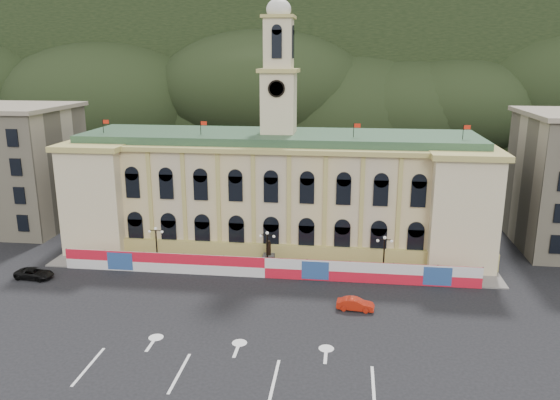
# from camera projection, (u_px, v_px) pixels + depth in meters

# --- Properties ---
(ground) EXTENTS (260.00, 260.00, 0.00)m
(ground) POSITION_uv_depth(u_px,v_px,m) (241.00, 340.00, 50.79)
(ground) COLOR black
(ground) RESTS_ON ground
(lane_markings) EXTENTS (26.00, 10.00, 0.02)m
(lane_markings) POSITION_uv_depth(u_px,v_px,m) (229.00, 370.00, 45.99)
(lane_markings) COLOR white
(lane_markings) RESTS_ON ground
(hill_ridge) EXTENTS (230.00, 80.00, 64.00)m
(hill_ridge) POSITION_uv_depth(u_px,v_px,m) (319.00, 78.00, 162.85)
(hill_ridge) COLOR black
(hill_ridge) RESTS_ON ground
(city_hall) EXTENTS (56.20, 17.60, 37.10)m
(city_hall) POSITION_uv_depth(u_px,v_px,m) (278.00, 189.00, 75.29)
(city_hall) COLOR #C8B590
(city_hall) RESTS_ON ground
(side_building_left) EXTENTS (21.00, 17.00, 18.60)m
(side_building_left) POSITION_uv_depth(u_px,v_px,m) (3.00, 166.00, 83.30)
(side_building_left) COLOR #B2A78A
(side_building_left) RESTS_ON ground
(hoarding_fence) EXTENTS (50.00, 0.44, 2.50)m
(hoarding_fence) POSITION_uv_depth(u_px,v_px,m) (265.00, 268.00, 64.92)
(hoarding_fence) COLOR red
(hoarding_fence) RESTS_ON ground
(pavement) EXTENTS (56.00, 5.50, 0.16)m
(pavement) POSITION_uv_depth(u_px,v_px,m) (268.00, 268.00, 67.79)
(pavement) COLOR slate
(pavement) RESTS_ON ground
(statue) EXTENTS (1.40, 1.40, 3.72)m
(statue) POSITION_uv_depth(u_px,v_px,m) (269.00, 259.00, 67.75)
(statue) COLOR #595651
(statue) RESTS_ON ground
(lamp_left) EXTENTS (1.96, 0.44, 5.15)m
(lamp_left) POSITION_uv_depth(u_px,v_px,m) (156.00, 243.00, 68.01)
(lamp_left) COLOR black
(lamp_left) RESTS_ON ground
(lamp_center) EXTENTS (1.96, 0.44, 5.15)m
(lamp_center) POSITION_uv_depth(u_px,v_px,m) (267.00, 248.00, 66.31)
(lamp_center) COLOR black
(lamp_center) RESTS_ON ground
(lamp_right) EXTENTS (1.96, 0.44, 5.15)m
(lamp_right) POSITION_uv_depth(u_px,v_px,m) (384.00, 253.00, 64.61)
(lamp_right) COLOR black
(lamp_right) RESTS_ON ground
(red_sedan) EXTENTS (2.02, 4.13, 1.28)m
(red_sedan) POSITION_uv_depth(u_px,v_px,m) (355.00, 304.00, 56.70)
(red_sedan) COLOR #B81F0D
(red_sedan) RESTS_ON ground
(black_suv) EXTENTS (2.83, 4.90, 1.27)m
(black_suv) POSITION_uv_depth(u_px,v_px,m) (34.00, 273.00, 64.75)
(black_suv) COLOR black
(black_suv) RESTS_ON ground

